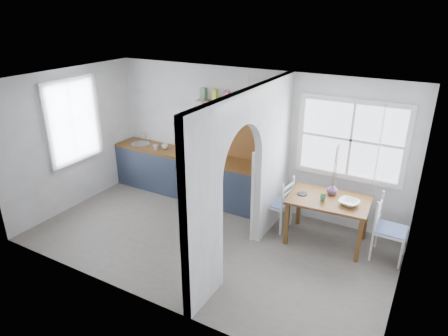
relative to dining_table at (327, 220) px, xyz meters
The scene contains 26 objects.
floor 1.99m from the dining_table, 150.47° to the right, with size 5.80×3.20×0.01m, color slate.
ceiling 2.95m from the dining_table, 150.47° to the right, with size 5.80×3.20×0.01m, color silver.
walls 2.15m from the dining_table, 150.47° to the right, with size 5.81×3.21×2.60m.
partition 1.71m from the dining_table, 137.81° to the right, with size 0.12×3.20×2.60m.
kitchen_window 4.83m from the dining_table, 168.11° to the right, with size 0.10×1.16×1.50m, color white, non-canonical shape.
nook_window 1.36m from the dining_table, 80.25° to the left, with size 1.76×0.10×1.30m, color white, non-canonical shape.
counter 2.85m from the dining_table, behind, with size 3.50×0.60×0.90m.
sink 4.17m from the dining_table, behind, with size 0.40×0.40×0.02m, color silver.
backsplash 2.22m from the dining_table, 162.12° to the left, with size 1.65×0.03×0.90m, color brown.
shelf 2.55m from the dining_table, 164.47° to the left, with size 1.75×0.20×0.21m.
pendant_lamp 2.16m from the dining_table, behind, with size 0.26×0.26×0.16m, color beige.
utensil_rail 1.52m from the dining_table, behind, with size 0.02×0.02×0.50m, color silver.
dining_table is the anchor object (origin of this frame).
chair_left 0.89m from the dining_table, behind, with size 0.43×0.43×0.95m, color silver, non-canonical shape.
chair_right 0.97m from the dining_table, ahead, with size 0.46×0.46×1.00m, color silver, non-canonical shape.
kettle 1.52m from the dining_table, 168.63° to the left, with size 0.20×0.16×0.24m, color white, non-canonical shape.
mug_a 3.66m from the dining_table, behind, with size 0.11×0.11×0.10m, color silver.
mug_b 3.54m from the dining_table, behind, with size 0.13×0.13×0.10m, color silver.
knife_block 3.00m from the dining_table, behind, with size 0.09×0.12×0.19m, color black.
jar 2.97m from the dining_table, behind, with size 0.11×0.11×0.18m, color #7A664B.
towel_magenta 1.12m from the dining_table, behind, with size 0.02×0.03×0.52m, color #C61142.
towel_orange 1.13m from the dining_table, behind, with size 0.02×0.03×0.53m, color orange.
bowl 0.53m from the dining_table, ahead, with size 0.30×0.30×0.07m, color white.
table_cup 0.46m from the dining_table, 121.72° to the right, with size 0.11×0.11×0.10m, color #507D52.
plate 0.58m from the dining_table, behind, with size 0.16×0.16×0.01m, color black.
vase 0.52m from the dining_table, 92.96° to the left, with size 0.18×0.18×0.19m, color #5B4169.
Camera 1 is at (3.01, -4.77, 3.65)m, focal length 32.00 mm.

